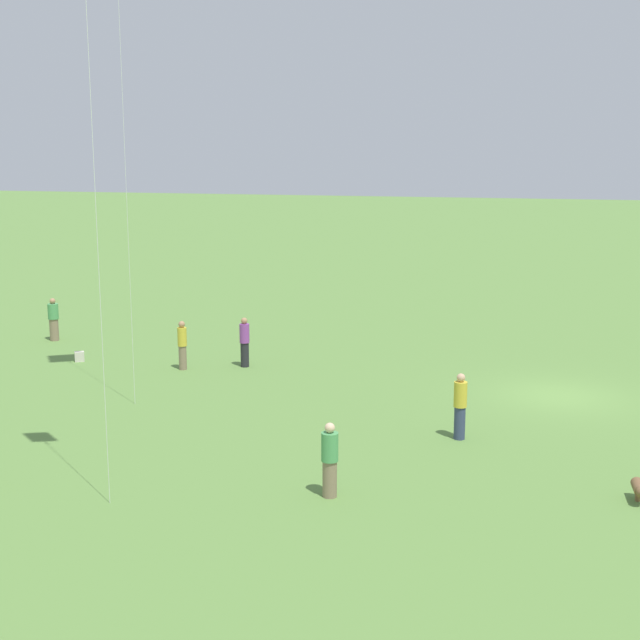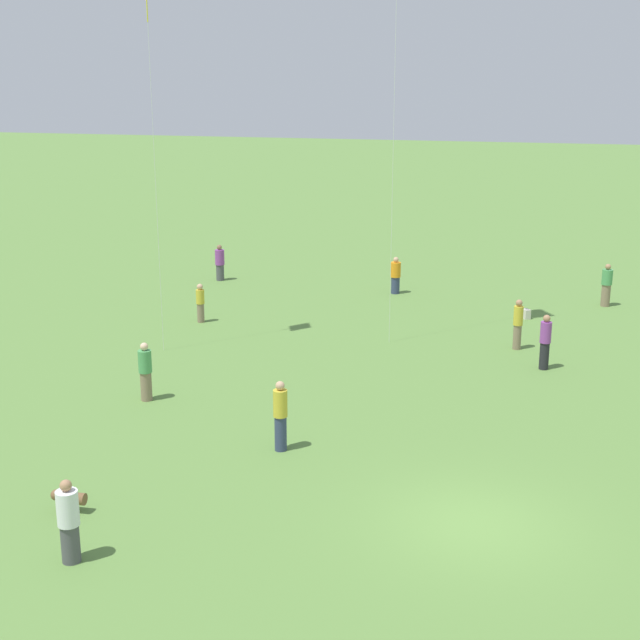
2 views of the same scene
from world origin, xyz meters
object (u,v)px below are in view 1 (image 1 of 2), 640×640
Objects in this scene: dog_1 at (639,489)px; person_9 at (460,406)px; person_2 at (182,345)px; picnic_bag_0 at (79,357)px; person_0 at (54,320)px; person_5 at (245,342)px; person_10 at (330,460)px.

person_9 is at bearing -41.87° from dog_1.
dog_1 is at bearing 175.00° from person_2.
person_9 reaches higher than person_2.
dog_1 is 1.94× the size of picnic_bag_0.
person_5 is at bearing -61.39° from person_0.
person_9 is 1.05× the size of person_10.
person_2 is 1.01× the size of person_10.
person_5 is (-2.06, -1.04, 0.01)m from person_2.
person_0 is 1.00× the size of person_2.
picnic_bag_0 is at bearing -15.46° from person_9.
person_9 is at bearing 46.29° from person_5.
person_5 reaches higher than person_0.
dog_1 is (-6.97, -1.63, -0.56)m from person_10.
person_2 is 2.30m from person_5.
person_10 is at bearing 153.77° from person_2.
dog_1 is (-22.84, 11.83, -0.56)m from person_0.
person_2 is at bearing -71.86° from person_0.
person_2 reaches higher than picnic_bag_0.
picnic_bag_0 is at bearing -89.47° from person_5.
person_9 reaches higher than person_5.
person_0 is at bearing -110.82° from person_5.
person_9 is at bearing 43.77° from person_10.
person_5 reaches higher than person_10.
dog_1 is 21.64m from picnic_bag_0.
person_9 reaches higher than person_10.
dog_1 is at bearing 156.18° from picnic_bag_0.
person_10 is at bearing 21.19° from person_5.
person_10 reaches higher than dog_1.
person_5 is 0.99× the size of person_9.
person_9 is at bearing 160.87° from picnic_bag_0.
person_0 is 0.98× the size of person_5.
person_9 reaches higher than dog_1.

